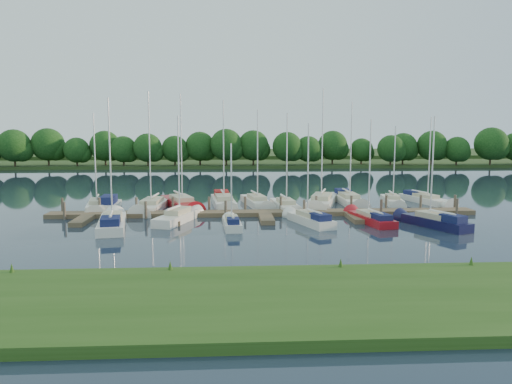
{
  "coord_description": "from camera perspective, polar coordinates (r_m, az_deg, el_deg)",
  "views": [
    {
      "loc": [
        -3.38,
        -38.14,
        8.22
      ],
      "look_at": [
        -0.75,
        8.0,
        2.2
      ],
      "focal_mm": 35.0,
      "sensor_mm": 36.0,
      "label": 1
    }
  ],
  "objects": [
    {
      "name": "treeline",
      "position": [
        100.82,
        1.7,
        5.01
      ],
      "size": [
        145.04,
        9.98,
        8.26
      ],
      "color": "#38281C",
      "rests_on": "ground"
    },
    {
      "name": "motorboat",
      "position": [
        52.0,
        -16.53,
        -1.58
      ],
      "size": [
        1.9,
        5.97,
        1.76
      ],
      "rotation": [
        0.0,
        0.0,
        3.18
      ],
      "color": "silver",
      "rests_on": "ground"
    },
    {
      "name": "sailboat_n_5",
      "position": [
        52.64,
        0.11,
        -1.26
      ],
      "size": [
        3.15,
        8.23,
        10.41
      ],
      "rotation": [
        0.0,
        0.0,
        3.32
      ],
      "color": "silver",
      "rests_on": "ground"
    },
    {
      "name": "dock",
      "position": [
        46.28,
        0.98,
        -2.56
      ],
      "size": [
        40.0,
        6.0,
        0.4
      ],
      "color": "brown",
      "rests_on": "ground"
    },
    {
      "name": "sailboat_n_9",
      "position": [
        55.71,
        15.34,
        -1.05
      ],
      "size": [
        2.34,
        6.77,
        8.66
      ],
      "rotation": [
        0.0,
        0.0,
        3.01
      ],
      "color": "silver",
      "rests_on": "ground"
    },
    {
      "name": "sailboat_n_8",
      "position": [
        55.12,
        10.54,
        -0.94
      ],
      "size": [
        2.28,
        8.86,
        11.27
      ],
      "rotation": [
        0.0,
        0.0,
        3.17
      ],
      "color": "silver",
      "rests_on": "ground"
    },
    {
      "name": "sailboat_n_10",
      "position": [
        57.56,
        18.77,
        -0.87
      ],
      "size": [
        3.65,
        7.64,
        9.68
      ],
      "rotation": [
        0.0,
        0.0,
        3.44
      ],
      "color": "silver",
      "rests_on": "ground"
    },
    {
      "name": "sailboat_s_0",
      "position": [
        42.7,
        -16.11,
        -3.52
      ],
      "size": [
        3.24,
        8.69,
        11.01
      ],
      "rotation": [
        0.0,
        0.0,
        0.17
      ],
      "color": "silver",
      "rests_on": "ground"
    },
    {
      "name": "sailboat_s_1",
      "position": [
        44.24,
        -8.86,
        -3.0
      ],
      "size": [
        3.71,
        7.37,
        9.66
      ],
      "rotation": [
        0.0,
        0.0,
        -0.33
      ],
      "color": "silver",
      "rests_on": "ground"
    },
    {
      "name": "sailboat_n_7",
      "position": [
        52.92,
        7.5,
        -1.27
      ],
      "size": [
        4.8,
        9.98,
        12.63
      ],
      "rotation": [
        0.0,
        0.0,
        2.83
      ],
      "color": "silver",
      "rests_on": "ground"
    },
    {
      "name": "sailboat_s_2",
      "position": [
        41.25,
        -2.78,
        -3.64
      ],
      "size": [
        1.6,
        5.54,
        7.22
      ],
      "rotation": [
        0.0,
        0.0,
        0.06
      ],
      "color": "silver",
      "rests_on": "ground"
    },
    {
      "name": "near_bank",
      "position": [
        23.78,
        5.23,
        -12.2
      ],
      "size": [
        90.0,
        10.0,
        0.5
      ],
      "primitive_type": "cube",
      "color": "#254915",
      "rests_on": "ground"
    },
    {
      "name": "sailboat_n_4",
      "position": [
        52.4,
        -3.73,
        -1.24
      ],
      "size": [
        2.85,
        8.95,
        11.38
      ],
      "rotation": [
        0.0,
        0.0,
        3.24
      ],
      "color": "silver",
      "rests_on": "ground"
    },
    {
      "name": "sailboat_s_3",
      "position": [
        42.87,
        6.14,
        -3.23
      ],
      "size": [
        3.48,
        6.86,
        8.93
      ],
      "rotation": [
        0.0,
        0.0,
        0.34
      ],
      "color": "silver",
      "rests_on": "ground"
    },
    {
      "name": "sailboat_s_5",
      "position": [
        44.02,
        19.67,
        -3.33
      ],
      "size": [
        4.19,
        7.17,
        9.56
      ],
      "rotation": [
        0.0,
        0.0,
        0.42
      ],
      "color": "#101136",
      "rests_on": "ground"
    },
    {
      "name": "distant_hill",
      "position": [
        138.39,
        -1.86,
        4.3
      ],
      "size": [
        220.0,
        40.0,
        1.4
      ],
      "primitive_type": "cube",
      "color": "#334B20",
      "rests_on": "ground"
    },
    {
      "name": "far_shore",
      "position": [
        113.47,
        -1.55,
        3.42
      ],
      "size": [
        180.0,
        30.0,
        0.6
      ],
      "primitive_type": "cube",
      "color": "#243D17",
      "rests_on": "ground"
    },
    {
      "name": "sailboat_n_2",
      "position": [
        51.25,
        -11.83,
        -1.66
      ],
      "size": [
        3.0,
        9.69,
        12.1
      ],
      "rotation": [
        0.0,
        0.0,
        3.05
      ],
      "color": "silver",
      "rests_on": "ground"
    },
    {
      "name": "sailboat_n_6",
      "position": [
        50.06,
        3.44,
        -1.72
      ],
      "size": [
        2.54,
        7.86,
        9.98
      ],
      "rotation": [
        0.0,
        0.0,
        3.25
      ],
      "color": "silver",
      "rests_on": "ground"
    },
    {
      "name": "ground",
      "position": [
        39.16,
        1.77,
        -4.7
      ],
      "size": [
        260.0,
        260.0,
        0.0
      ],
      "primitive_type": "plane",
      "color": "#192533",
      "rests_on": "ground"
    },
    {
      "name": "mooring_pilings",
      "position": [
        47.32,
        0.88,
        -1.85
      ],
      "size": [
        38.24,
        2.84,
        2.0
      ],
      "color": "#473D33",
      "rests_on": "ground"
    },
    {
      "name": "sailboat_s_4",
      "position": [
        44.49,
        12.92,
        -3.01
      ],
      "size": [
        2.84,
        7.3,
        9.21
      ],
      "rotation": [
        0.0,
        0.0,
        0.19
      ],
      "color": "#9F0E16",
      "rests_on": "ground"
    },
    {
      "name": "sailboat_n_3",
      "position": [
        52.1,
        -8.49,
        -1.43
      ],
      "size": [
        4.9,
        9.39,
        12.0
      ],
      "rotation": [
        0.0,
        0.0,
        3.5
      ],
      "color": "#9F0E16",
      "rests_on": "ground"
    },
    {
      "name": "sailboat_n_0",
      "position": [
        52.62,
        -17.69,
        -1.62
      ],
      "size": [
        3.05,
        7.86,
        9.92
      ],
      "rotation": [
        0.0,
        0.0,
        3.33
      ],
      "color": "silver",
      "rests_on": "ground"
    }
  ]
}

